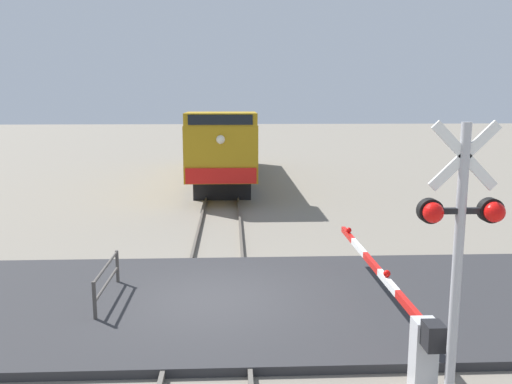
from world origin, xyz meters
TOP-DOWN VIEW (x-y plane):
  - ground_plane at (0.00, 0.00)m, footprint 160.00×160.00m
  - rail_track_left at (-0.72, 0.00)m, footprint 0.08×80.00m
  - rail_track_right at (0.72, 0.00)m, footprint 0.08×80.00m
  - road_surface at (0.00, 0.00)m, footprint 36.00×6.21m
  - locomotive at (0.00, 18.16)m, footprint 3.03×16.21m
  - crossing_signal at (3.55, -4.34)m, footprint 1.18×0.33m
  - crossing_gate at (3.42, -2.63)m, footprint 0.36×6.76m
  - guard_railing at (-2.32, 0.12)m, footprint 0.08×2.28m

SIDE VIEW (x-z plane):
  - ground_plane at x=0.00m, z-range 0.00..0.00m
  - rail_track_left at x=-0.72m, z-range 0.00..0.15m
  - rail_track_right at x=0.72m, z-range 0.00..0.15m
  - road_surface at x=0.00m, z-range 0.00..0.17m
  - guard_railing at x=-2.32m, z-range 0.14..1.09m
  - crossing_gate at x=3.42m, z-range 0.17..1.45m
  - locomotive at x=0.00m, z-range 0.10..4.01m
  - crossing_signal at x=3.55m, z-range 0.54..4.81m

